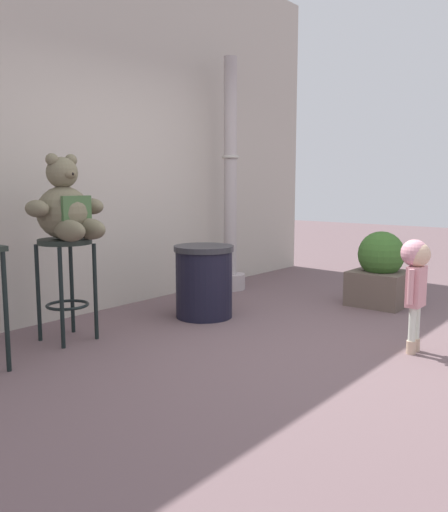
% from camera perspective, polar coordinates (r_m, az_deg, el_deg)
% --- Properties ---
extents(ground_plane, '(24.00, 24.00, 0.00)m').
position_cam_1_polar(ground_plane, '(4.12, 8.71, -9.79)').
color(ground_plane, '#665053').
extents(building_wall, '(6.84, 0.30, 3.71)m').
position_cam_1_polar(building_wall, '(5.52, -13.09, 14.04)').
color(building_wall, '#B8AEA1').
rests_on(building_wall, ground_plane).
extents(bar_stool_with_teddy, '(0.41, 0.41, 0.81)m').
position_cam_1_polar(bar_stool_with_teddy, '(4.35, -16.53, -1.21)').
color(bar_stool_with_teddy, black).
rests_on(bar_stool_with_teddy, ground_plane).
extents(teddy_bear, '(0.63, 0.57, 0.65)m').
position_cam_1_polar(teddy_bear, '(4.28, -16.51, 4.88)').
color(teddy_bear, '#6A624B').
rests_on(teddy_bear, bar_stool_with_teddy).
extents(child_walking, '(0.27, 0.21, 0.84)m').
position_cam_1_polar(child_walking, '(4.10, 19.79, -1.52)').
color(child_walking, '#CCAA8F').
rests_on(child_walking, ground_plane).
extents(trash_bin, '(0.55, 0.55, 0.67)m').
position_cam_1_polar(trash_bin, '(4.94, -2.15, -2.70)').
color(trash_bin, black).
rests_on(trash_bin, ground_plane).
extents(lamppost, '(0.35, 0.35, 2.63)m').
position_cam_1_polar(lamppost, '(6.17, 0.67, 5.86)').
color(lamppost, '#AB9EA0').
rests_on(lamppost, ground_plane).
extents(planter_with_shrub, '(0.55, 0.55, 0.76)m').
position_cam_1_polar(planter_with_shrub, '(5.66, 16.36, -1.59)').
color(planter_with_shrub, brown).
rests_on(planter_with_shrub, ground_plane).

